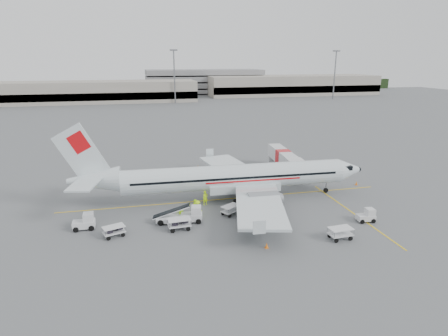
{
  "coord_description": "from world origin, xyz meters",
  "views": [
    {
      "loc": [
        -11.12,
        -46.35,
        18.24
      ],
      "look_at": [
        0.0,
        2.0,
        3.8
      ],
      "focal_mm": 30.0,
      "sensor_mm": 36.0,
      "label": 1
    }
  ],
  "objects_px": {
    "tug_mid": "(192,214)",
    "jet_bridge": "(283,162)",
    "tug_aft": "(84,221)",
    "aircraft": "(235,161)",
    "tug_fore": "(366,215)",
    "belt_loader": "(173,211)"
  },
  "relations": [
    {
      "from": "jet_bridge",
      "to": "tug_mid",
      "type": "height_order",
      "value": "jet_bridge"
    },
    {
      "from": "tug_fore",
      "to": "tug_aft",
      "type": "xyz_separation_m",
      "value": [
        -31.81,
        5.23,
        0.13
      ]
    },
    {
      "from": "tug_fore",
      "to": "tug_aft",
      "type": "height_order",
      "value": "tug_aft"
    },
    {
      "from": "aircraft",
      "to": "jet_bridge",
      "type": "distance_m",
      "value": 15.21
    },
    {
      "from": "belt_loader",
      "to": "tug_aft",
      "type": "bearing_deg",
      "value": -171.42
    },
    {
      "from": "jet_bridge",
      "to": "tug_mid",
      "type": "relative_size",
      "value": 5.95
    },
    {
      "from": "tug_fore",
      "to": "tug_aft",
      "type": "bearing_deg",
      "value": 175.64
    },
    {
      "from": "tug_fore",
      "to": "aircraft",
      "type": "bearing_deg",
      "value": 146.08
    },
    {
      "from": "jet_bridge",
      "to": "tug_aft",
      "type": "bearing_deg",
      "value": -148.55
    },
    {
      "from": "aircraft",
      "to": "tug_fore",
      "type": "relative_size",
      "value": 19.25
    },
    {
      "from": "tug_mid",
      "to": "belt_loader",
      "type": "bearing_deg",
      "value": -174.52
    },
    {
      "from": "jet_bridge",
      "to": "belt_loader",
      "type": "bearing_deg",
      "value": -137.07
    },
    {
      "from": "tug_aft",
      "to": "tug_fore",
      "type": "bearing_deg",
      "value": -10.99
    },
    {
      "from": "tug_mid",
      "to": "tug_aft",
      "type": "xyz_separation_m",
      "value": [
        -11.99,
        0.74,
        -0.03
      ]
    },
    {
      "from": "tug_fore",
      "to": "tug_mid",
      "type": "relative_size",
      "value": 0.83
    },
    {
      "from": "tug_mid",
      "to": "tug_aft",
      "type": "height_order",
      "value": "tug_mid"
    },
    {
      "from": "aircraft",
      "to": "tug_fore",
      "type": "distance_m",
      "value": 17.36
    },
    {
      "from": "jet_bridge",
      "to": "tug_aft",
      "type": "distance_m",
      "value": 33.38
    },
    {
      "from": "jet_bridge",
      "to": "tug_fore",
      "type": "height_order",
      "value": "jet_bridge"
    },
    {
      "from": "tug_fore",
      "to": "tug_mid",
      "type": "distance_m",
      "value": 20.33
    },
    {
      "from": "tug_mid",
      "to": "tug_aft",
      "type": "distance_m",
      "value": 12.01
    },
    {
      "from": "tug_mid",
      "to": "jet_bridge",
      "type": "bearing_deg",
      "value": 53.33
    }
  ]
}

